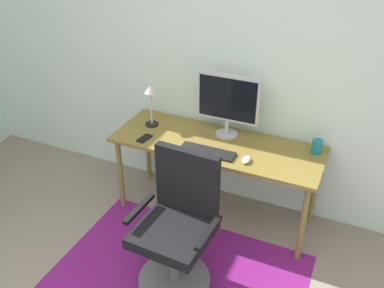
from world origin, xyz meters
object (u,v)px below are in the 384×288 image
desk (216,150)px  cell_phone (145,138)px  monitor (228,101)px  office_chair (177,233)px  coffee_cup (317,147)px  desk_lamp (151,99)px  keyboard (207,151)px  computer_mouse (246,160)px

desk → cell_phone: (-0.55, -0.18, 0.07)m
monitor → cell_phone: bearing=-149.9°
office_chair → coffee_cup: bearing=56.0°
desk → office_chair: bearing=-87.7°
cell_phone → desk_lamp: 0.34m
monitor → desk: bearing=-98.9°
coffee_cup → office_chair: office_chair is taller
monitor → office_chair: bearing=-89.6°
keyboard → computer_mouse: computer_mouse is taller
desk → keyboard: keyboard is taller
cell_phone → monitor: bearing=37.1°
computer_mouse → desk_lamp: desk_lamp is taller
coffee_cup → office_chair: (-0.71, -0.95, -0.34)m
keyboard → computer_mouse: size_ratio=4.13×
computer_mouse → cell_phone: 0.85m
monitor → desk_lamp: bearing=-171.1°
keyboard → cell_phone: bearing=-178.5°
desk → keyboard: size_ratio=3.88×
keyboard → coffee_cup: (0.75, 0.33, 0.05)m
desk → desk_lamp: desk_lamp is taller
monitor → office_chair: size_ratio=0.52×
computer_mouse → office_chair: bearing=-113.5°
desk → monitor: size_ratio=3.24×
computer_mouse → coffee_cup: coffee_cup is taller
desk_lamp → office_chair: size_ratio=0.36×
monitor → desk_lamp: size_ratio=1.45×
desk_lamp → office_chair: bearing=-52.5°
computer_mouse → office_chair: size_ratio=0.10×
cell_phone → desk_lamp: bearing=111.4°
coffee_cup → desk_lamp: 1.37m
coffee_cup → office_chair: 1.23m
monitor → cell_phone: size_ratio=3.68×
monitor → office_chair: monitor is taller
desk → computer_mouse: (0.30, -0.17, 0.08)m
desk → desk_lamp: size_ratio=4.70×
computer_mouse → desk_lamp: 0.96m
coffee_cup → desk: bearing=-167.0°
computer_mouse → keyboard: bearing=179.5°
monitor → computer_mouse: (0.27, -0.32, -0.29)m
coffee_cup → monitor: bearing=-178.8°
office_chair → desk: bearing=95.0°
coffee_cup → cell_phone: (-1.29, -0.35, -0.05)m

